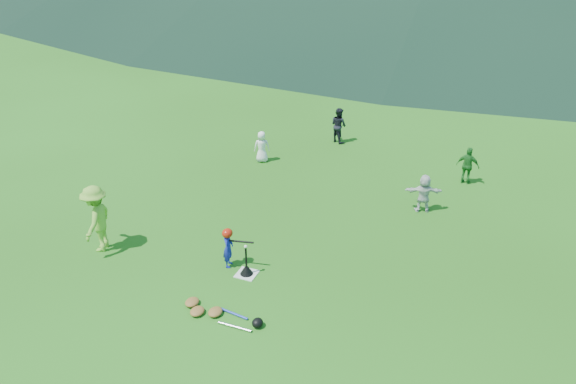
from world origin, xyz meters
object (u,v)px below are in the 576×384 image
(fielder_d, at_px, (424,193))
(batting_tee, at_px, (247,270))
(fielder_b, at_px, (339,125))
(equipment_pile, at_px, (215,312))
(home_plate, at_px, (247,274))
(batter_child, at_px, (228,248))
(fielder_a, at_px, (262,147))
(fielder_c, at_px, (468,166))
(adult_coach, at_px, (97,219))

(fielder_d, xyz_separation_m, batting_tee, (-3.15, -4.45, -0.40))
(fielder_b, xyz_separation_m, equipment_pile, (0.49, -9.93, -0.55))
(home_plate, xyz_separation_m, batter_child, (-0.53, 0.17, 0.46))
(fielder_a, relative_size, fielder_d, 0.96)
(fielder_c, distance_m, equipment_pile, 9.13)
(adult_coach, xyz_separation_m, fielder_a, (1.46, 6.21, -0.32))
(home_plate, relative_size, fielder_b, 0.36)
(equipment_pile, bearing_deg, fielder_b, 92.84)
(fielder_a, distance_m, fielder_c, 6.36)
(fielder_b, xyz_separation_m, fielder_d, (3.62, -3.97, -0.08))
(home_plate, xyz_separation_m, fielder_a, (-2.26, 5.87, 0.50))
(fielder_b, bearing_deg, equipment_pile, 121.69)
(fielder_a, distance_m, fielder_d, 5.58)
(batter_child, distance_m, adult_coach, 3.25)
(adult_coach, bearing_deg, fielder_c, 116.26)
(batting_tee, height_order, equipment_pile, batting_tee)
(fielder_a, relative_size, batting_tee, 1.50)
(fielder_a, distance_m, batting_tee, 6.30)
(fielder_b, bearing_deg, batter_child, 118.48)
(home_plate, height_order, equipment_pile, equipment_pile)
(fielder_b, relative_size, equipment_pile, 0.69)
(fielder_d, bearing_deg, home_plate, 37.46)
(batter_child, height_order, fielder_a, fielder_a)
(fielder_b, bearing_deg, fielder_d, 161.26)
(home_plate, height_order, adult_coach, adult_coach)
(batter_child, height_order, equipment_pile, batter_child)
(home_plate, relative_size, fielder_c, 0.40)
(fielder_c, height_order, batting_tee, fielder_c)
(fielder_c, bearing_deg, batter_child, 61.36)
(home_plate, xyz_separation_m, batting_tee, (0.00, 0.00, 0.12))
(adult_coach, bearing_deg, batter_child, 83.31)
(adult_coach, height_order, batting_tee, adult_coach)
(home_plate, relative_size, equipment_pile, 0.25)
(batting_tee, relative_size, equipment_pile, 0.38)
(adult_coach, xyz_separation_m, equipment_pile, (3.73, -1.17, -0.77))
(fielder_b, distance_m, fielder_d, 5.37)
(home_plate, bearing_deg, batter_child, 162.39)
(home_plate, relative_size, batter_child, 0.48)
(batter_child, bearing_deg, fielder_d, -54.85)
(batting_tee, bearing_deg, fielder_b, 93.25)
(equipment_pile, bearing_deg, home_plate, 90.54)
(batter_child, height_order, fielder_b, fielder_b)
(fielder_c, xyz_separation_m, equipment_pile, (-4.04, -8.18, -0.50))
(fielder_c, xyz_separation_m, batting_tee, (-4.05, -6.67, -0.44))
(batter_child, relative_size, equipment_pile, 0.53)
(home_plate, height_order, fielder_a, fielder_a)
(fielder_c, bearing_deg, equipment_pile, 70.27)
(batter_child, distance_m, fielder_c, 7.95)
(batter_child, relative_size, fielder_c, 0.83)
(home_plate, relative_size, adult_coach, 0.27)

